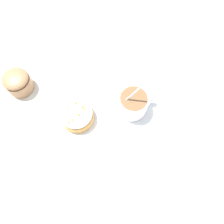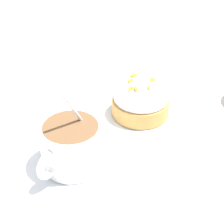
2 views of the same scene
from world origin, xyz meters
The scene contains 5 objects.
ground_plane centered at (0.00, 0.00, 0.00)m, with size 3.00×3.00×0.00m, color silver.
paper_napkin centered at (0.00, 0.00, 0.00)m, with size 0.30×0.28×0.00m.
coffee_cup centered at (-0.07, -0.01, 0.03)m, with size 0.11×0.08×0.12m.
frosted_pastry centered at (0.07, 0.01, 0.03)m, with size 0.09×0.09×0.06m.
sugar_bowl centered at (0.23, -0.10, 0.03)m, with size 0.07×0.07×0.06m.
Camera 1 is at (0.00, 0.22, 0.54)m, focal length 35.00 mm.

